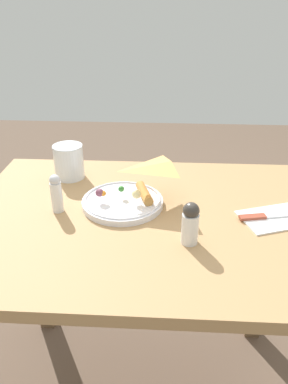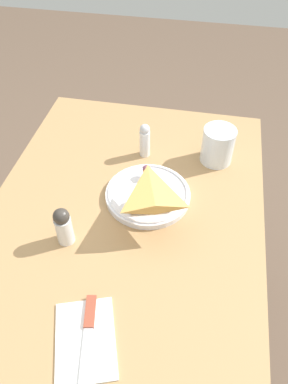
# 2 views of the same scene
# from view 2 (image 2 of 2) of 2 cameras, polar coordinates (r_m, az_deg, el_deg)

# --- Properties ---
(ground_plane) EXTENTS (6.00, 6.00, 0.00)m
(ground_plane) POSITION_cam_2_polar(r_m,az_deg,el_deg) (1.53, -1.94, -20.89)
(ground_plane) COLOR brown
(dining_table) EXTENTS (0.92, 0.67, 0.72)m
(dining_table) POSITION_cam_2_polar(r_m,az_deg,el_deg) (1.01, -2.75, -7.86)
(dining_table) COLOR #A87F51
(dining_table) RESTS_ON ground_plane
(plate_pizza) EXTENTS (0.21, 0.21, 0.06)m
(plate_pizza) POSITION_cam_2_polar(r_m,az_deg,el_deg) (0.93, 0.58, -0.10)
(plate_pizza) COLOR white
(plate_pizza) RESTS_ON dining_table
(milk_glass) EXTENTS (0.09, 0.09, 0.10)m
(milk_glass) POSITION_cam_2_polar(r_m,az_deg,el_deg) (1.04, 11.17, 6.91)
(milk_glass) COLOR white
(milk_glass) RESTS_ON dining_table
(napkin_folded) EXTENTS (0.18, 0.16, 0.00)m
(napkin_folded) POSITION_cam_2_polar(r_m,az_deg,el_deg) (0.75, -8.55, -21.44)
(napkin_folded) COLOR white
(napkin_folded) RESTS_ON dining_table
(butter_knife) EXTENTS (0.18, 0.05, 0.01)m
(butter_knife) POSITION_cam_2_polar(r_m,az_deg,el_deg) (0.75, -8.53, -20.71)
(butter_knife) COLOR #99422D
(butter_knife) RESTS_ON napkin_folded
(salt_shaker) EXTENTS (0.03, 0.03, 0.10)m
(salt_shaker) POSITION_cam_2_polar(r_m,az_deg,el_deg) (1.03, 0.12, 7.93)
(salt_shaker) COLOR silver
(salt_shaker) RESTS_ON dining_table
(pepper_shaker) EXTENTS (0.04, 0.04, 0.10)m
(pepper_shaker) POSITION_cam_2_polar(r_m,az_deg,el_deg) (0.84, -12.17, -5.07)
(pepper_shaker) COLOR silver
(pepper_shaker) RESTS_ON dining_table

